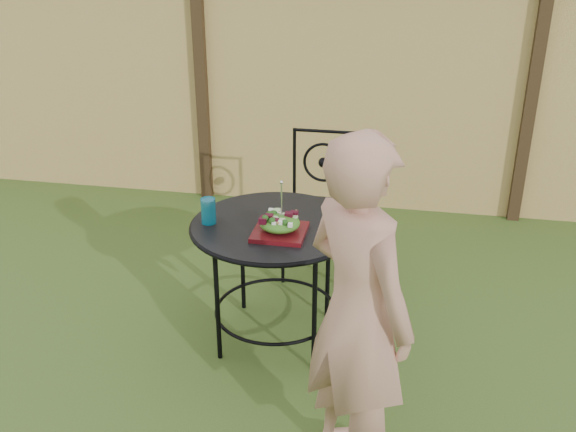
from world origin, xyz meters
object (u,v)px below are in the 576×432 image
object	(u,v)px
diner	(358,313)
salad_plate	(280,232)
patio_chair	(319,201)
patio_table	(275,246)

from	to	relation	value
diner	salad_plate	xyz separation A→B (m)	(-0.47, 0.74, -0.03)
diner	patio_chair	bearing A→B (deg)	-34.14
patio_table	salad_plate	bearing A→B (deg)	-67.43
diner	salad_plate	distance (m)	0.88
patio_table	patio_chair	xyz separation A→B (m)	(0.12, 0.88, -0.08)
patio_table	diner	size ratio (longest dim) A/B	0.60
patio_chair	diner	bearing A→B (deg)	-76.84
diner	salad_plate	world-z (taller)	diner
salad_plate	patio_table	bearing A→B (deg)	112.57
patio_table	salad_plate	size ratio (longest dim) A/B	3.42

